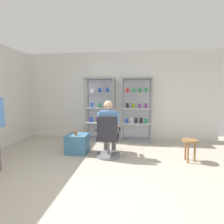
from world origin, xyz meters
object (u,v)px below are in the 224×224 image
seated_shopkeeper (109,125)px  storage_crate (77,144)px  display_cabinet_right (136,109)px  wooden_stool (190,144)px  tea_glass (76,133)px  display_cabinet_left (100,109)px  office_chair (108,140)px

seated_shopkeeper → storage_crate: bearing=175.8°
display_cabinet_right → seated_shopkeeper: bearing=-115.9°
storage_crate → wooden_stool: size_ratio=1.06×
tea_glass → seated_shopkeeper: bearing=1.5°
tea_glass → wooden_stool: 2.57m
display_cabinet_right → wooden_stool: display_cabinet_right is taller
wooden_stool → seated_shopkeeper: bearing=173.9°
display_cabinet_left → wooden_stool: size_ratio=3.98×
tea_glass → display_cabinet_left: bearing=75.9°
office_chair → tea_glass: 0.82m
storage_crate → wooden_stool: wooden_stool is taller
seated_shopkeeper → storage_crate: seated_shopkeeper is taller
display_cabinet_left → seated_shopkeeper: 1.45m
storage_crate → tea_glass: bearing=-97.6°
display_cabinet_left → office_chair: (0.45, -1.51, -0.57)m
display_cabinet_left → office_chair: size_ratio=1.98×
display_cabinet_left → wooden_stool: (2.21, -1.54, -0.59)m
display_cabinet_right → wooden_stool: size_ratio=3.98×
storage_crate → wooden_stool: bearing=-5.5°
office_chair → storage_crate: bearing=164.4°
seated_shopkeeper → tea_glass: (-0.79, -0.02, -0.20)m
tea_glass → storage_crate: bearing=82.4°
seated_shopkeeper → storage_crate: size_ratio=2.56×
office_chair → wooden_stool: size_ratio=2.01×
display_cabinet_right → tea_glass: display_cabinet_right is taller
display_cabinet_left → display_cabinet_right: bearing=-0.0°
display_cabinet_right → seated_shopkeeper: (-0.65, -1.35, -0.25)m
office_chair → storage_crate: 0.83m
office_chair → storage_crate: office_chair is taller
display_cabinet_right → storage_crate: display_cabinet_right is taller
tea_glass → wooden_stool: size_ratio=0.22×
office_chair → wooden_stool: office_chair is taller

